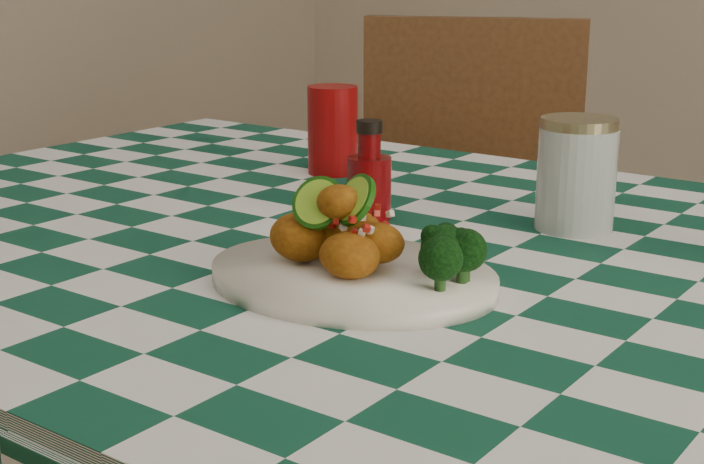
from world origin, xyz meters
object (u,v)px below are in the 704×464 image
Objects in this scene: mason_jar at (576,174)px; fried_chicken_pile at (344,227)px; ketchup_bottle at (369,170)px; plate at (352,277)px; red_tumbler at (333,130)px; wooden_chair_left at (453,282)px.

fried_chicken_pile is at bearing -106.60° from mason_jar.
plate is at bearing -58.44° from ketchup_bottle.
red_tumbler reaches higher than plate.
wooden_chair_left is at bearing 110.63° from ketchup_bottle.
wooden_chair_left is at bearing 113.20° from fried_chicken_pile.
ketchup_bottle is at bearing 119.73° from fried_chicken_pile.
fried_chicken_pile is at bearing -60.27° from ketchup_bottle.
ketchup_bottle is 0.12× the size of wooden_chair_left.
red_tumbler is 0.98× the size of mason_jar.
wooden_chair_left is (-0.36, 0.83, -0.35)m from fried_chicken_pile.
ketchup_bottle reaches higher than plate.
red_tumbler is at bearing 129.33° from plate.
plate is 0.27m from ketchup_bottle.
ketchup_bottle is 0.92× the size of mason_jar.
wooden_chair_left is (-0.03, 0.42, -0.36)m from red_tumbler.
mason_jar reaches higher than plate.
fried_chicken_pile is 0.13× the size of wooden_chair_left.
ketchup_bottle is 0.74m from wooden_chair_left.
red_tumbler is 0.27m from ketchup_bottle.
mason_jar is at bearing -69.70° from wooden_chair_left.
wooden_chair_left is (-0.37, 0.83, -0.30)m from plate.
wooden_chair_left reaches higher than ketchup_bottle.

